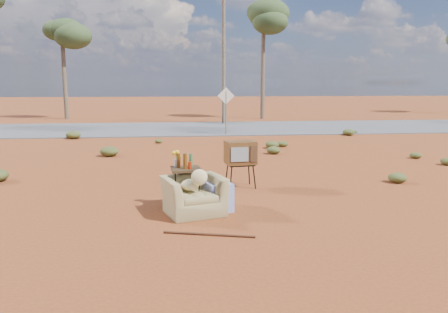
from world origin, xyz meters
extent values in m
plane|color=brown|center=(0.00, 0.00, 0.00)|extent=(140.00, 140.00, 0.00)
cube|color=#565659|center=(0.00, 15.00, 0.02)|extent=(140.00, 7.00, 0.04)
imported|color=#907F4F|center=(-0.51, -0.19, 0.46)|extent=(1.22, 0.97, 0.93)
ellipsoid|color=#D7C483|center=(-0.57, -0.16, 0.54)|extent=(0.33, 0.33, 0.20)
ellipsoid|color=#D7C483|center=(-0.41, -0.34, 0.72)|extent=(0.30, 0.15, 0.30)
cube|color=navy|center=(-0.06, 0.05, 0.27)|extent=(0.62, 0.79, 0.54)
cube|color=black|center=(0.65, 1.75, 0.54)|extent=(0.64, 0.52, 0.03)
cylinder|color=black|center=(0.40, 1.51, 0.27)|extent=(0.03, 0.03, 0.54)
cylinder|color=black|center=(0.94, 1.58, 0.27)|extent=(0.03, 0.03, 0.54)
cylinder|color=black|center=(0.35, 1.93, 0.27)|extent=(0.03, 0.03, 0.54)
cylinder|color=black|center=(0.89, 1.99, 0.27)|extent=(0.03, 0.03, 0.54)
cube|color=brown|center=(0.65, 1.75, 0.82)|extent=(0.73, 0.60, 0.52)
cube|color=gray|center=(0.59, 1.47, 0.82)|extent=(0.40, 0.07, 0.32)
cube|color=#472D19|center=(0.91, 1.51, 0.82)|extent=(0.15, 0.04, 0.37)
cube|color=#3A2615|center=(-0.63, 0.17, 0.77)|extent=(0.59, 0.59, 0.04)
cylinder|color=black|center=(-0.84, -0.06, 0.38)|extent=(0.03, 0.03, 0.77)
cylinder|color=black|center=(-0.40, -0.03, 0.38)|extent=(0.03, 0.03, 0.77)
cylinder|color=black|center=(-0.87, 0.37, 0.38)|extent=(0.03, 0.03, 0.77)
cylinder|color=black|center=(-0.43, 0.41, 0.38)|extent=(0.03, 0.03, 0.77)
cylinder|color=#532F0D|center=(-0.77, 0.22, 0.93)|extent=(0.08, 0.08, 0.29)
cylinder|color=#532F0D|center=(-0.65, 0.08, 0.94)|extent=(0.07, 0.07, 0.31)
cylinder|color=#296033|center=(-0.53, 0.29, 0.92)|extent=(0.07, 0.07, 0.26)
cylinder|color=red|center=(-0.56, 0.07, 0.86)|extent=(0.07, 0.07, 0.14)
cylinder|color=silver|center=(-0.81, 0.32, 0.87)|extent=(0.09, 0.09, 0.15)
ellipsoid|color=yellow|center=(-0.81, 0.32, 1.03)|extent=(0.18, 0.18, 0.13)
cylinder|color=#452512|center=(-0.32, -1.41, 0.02)|extent=(1.44, 0.42, 0.04)
cylinder|color=brown|center=(1.50, 12.00, 1.00)|extent=(0.06, 0.06, 2.00)
cube|color=silver|center=(1.50, 12.00, 1.80)|extent=(0.78, 0.04, 0.78)
cylinder|color=brown|center=(-8.00, 22.00, 3.00)|extent=(0.28, 0.28, 6.00)
ellipsoid|color=#3C4F29|center=(-8.00, 22.00, 5.50)|extent=(3.20, 3.20, 2.20)
cylinder|color=brown|center=(5.00, 21.00, 3.50)|extent=(0.28, 0.28, 7.00)
ellipsoid|color=#3C4F29|center=(5.00, 21.00, 6.50)|extent=(3.20, 3.20, 2.20)
cylinder|color=brown|center=(2.00, 17.50, 4.00)|extent=(0.20, 0.20, 8.00)
ellipsoid|color=#444B20|center=(4.50, 1.80, 0.12)|extent=(0.44, 0.44, 0.24)
ellipsoid|color=#444B20|center=(-3.00, 6.50, 0.17)|extent=(0.60, 0.60, 0.33)
ellipsoid|color=#444B20|center=(6.80, 5.00, 0.10)|extent=(0.36, 0.36, 0.20)
ellipsoid|color=#444B20|center=(3.20, 8.00, 0.11)|extent=(0.40, 0.40, 0.22)
ellipsoid|color=#444B20|center=(-1.50, 9.50, 0.08)|extent=(0.30, 0.30, 0.17)
camera|label=1|loc=(-0.81, -7.99, 2.38)|focal=35.00mm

